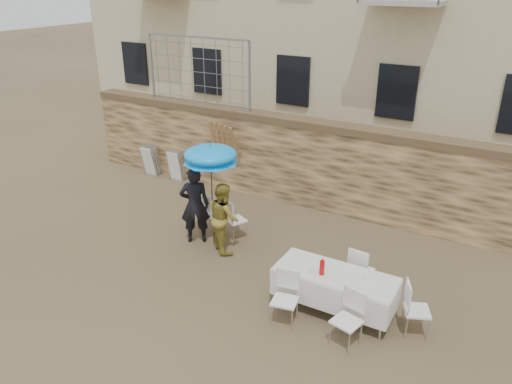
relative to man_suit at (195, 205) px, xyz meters
The scene contains 17 objects.
ground 2.35m from the man_suit, 62.86° to the right, with size 80.00×80.00×0.00m, color brown.
stone_wall 3.22m from the man_suit, 71.98° to the left, with size 13.00×0.50×2.20m, color olive.
chain_link_fence 4.28m from the man_suit, 123.24° to the left, with size 3.20×0.06×1.80m, color gray, non-canonical shape.
man_suit is the anchor object (origin of this frame).
woman_dress 0.76m from the man_suit, ahead, with size 0.75×0.58×1.54m, color gold.
umbrella 1.21m from the man_suit, 14.04° to the left, with size 1.16×1.16×2.14m.
couple_chair_left 0.68m from the man_suit, 90.00° to the left, with size 0.48×0.48×0.96m, color white, non-canonical shape.
couple_chair_right 0.98m from the man_suit, 38.16° to the left, with size 0.48×0.48×0.96m, color white, non-canonical shape.
banquet_table 3.72m from the man_suit, 13.20° to the right, with size 2.10×0.85×0.78m.
soda_bottle 3.57m from the man_suit, 16.29° to the right, with size 0.09×0.09×0.26m, color red.
table_chair_front_left 3.44m from the man_suit, 27.90° to the right, with size 0.48×0.48×0.96m, color white, non-canonical shape.
table_chair_front_right 4.44m from the man_suit, 21.21° to the right, with size 0.48×0.48×0.96m, color white, non-canonical shape.
table_chair_back 3.84m from the man_suit, ahead, with size 0.48×0.48×0.96m, color white, non-canonical shape.
table_chair_side 5.09m from the man_suit, ahead, with size 0.48×0.48×0.96m, color white, non-canonical shape.
chair_stack_left 4.46m from the man_suit, 142.47° to the left, with size 0.46×0.40×0.92m, color white, non-canonical shape.
chair_stack_right 3.79m from the man_suit, 134.10° to the left, with size 0.46×0.32×0.92m, color white, non-canonical shape.
wood_planks 2.96m from the man_suit, 110.21° to the left, with size 0.70×0.20×2.00m, color #A37749, non-canonical shape.
Camera 1 is at (5.07, -5.93, 5.52)m, focal length 35.00 mm.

